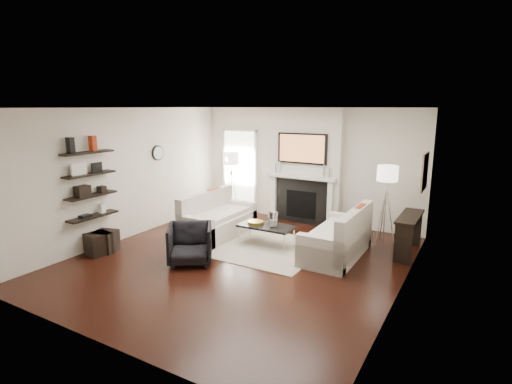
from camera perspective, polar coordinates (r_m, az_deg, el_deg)
The scene contains 71 objects.
room_envelope at distance 6.94m, azimuth -2.48°, elevation 0.71°, with size 6.00×6.00×6.00m.
chimney_breast at distance 9.46m, azimuth 6.93°, elevation 3.69°, with size 1.80×0.25×2.70m, color silver.
fireplace_surround at distance 9.49m, azimuth 6.48°, elevation -1.37°, with size 1.30×0.02×1.04m, color black.
firebox at distance 9.50m, azimuth 6.46°, elevation -1.79°, with size 0.75×0.02×0.65m, color black.
mantel_pilaster_l at distance 9.76m, azimuth 2.54°, elevation -0.75°, with size 0.12×0.08×1.10m, color white.
mantel_pilaster_r at distance 9.20m, azimuth 10.52°, elevation -1.73°, with size 0.12×0.08×1.10m, color white.
mantel_shelf at distance 9.33m, azimuth 6.44°, elevation 2.15°, with size 1.70×0.18×0.07m, color white.
tv_body at distance 9.26m, azimuth 6.60°, elevation 6.20°, with size 1.20×0.06×0.70m, color black.
tv_screen at distance 9.23m, azimuth 6.52°, elevation 6.19°, with size 1.10×0.01×0.62m, color #BF723F.
candlestick_l_tall at distance 9.53m, azimuth 3.46°, elevation 3.55°, with size 0.04×0.04×0.30m, color silver.
candlestick_l_short at distance 9.60m, azimuth 2.76°, elevation 3.44°, with size 0.04×0.04×0.24m, color silver.
candlestick_r_tall at distance 9.10m, azimuth 9.67°, elevation 2.99°, with size 0.04×0.04×0.30m, color silver.
candlestick_r_short at distance 9.06m, azimuth 10.43°, elevation 2.74°, with size 0.04×0.04×0.24m, color silver.
hallway_panel at distance 10.45m, azimuth -2.26°, elevation 2.90°, with size 0.90×0.02×2.10m, color white.
door_trim_l at distance 10.69m, azimuth -4.50°, elevation 3.09°, with size 0.06×0.06×2.16m, color white.
door_trim_r at distance 10.18m, azimuth -0.03°, elevation 2.67°, with size 0.06×0.06×2.16m, color white.
door_trim_top at distance 10.31m, azimuth -2.37°, elevation 8.82°, with size 1.02×0.06×0.06m, color white.
rug at distance 8.03m, azimuth -0.29°, elevation -7.64°, with size 2.60×2.00×0.01m, color #B5AC94.
loveseat_left_base at distance 8.63m, azimuth -5.30°, elevation -4.85°, with size 0.85×1.80×0.42m, color beige.
loveseat_left_back at distance 8.74m, azimuth -7.14°, elevation -2.53°, with size 0.18×1.80×0.80m, color beige.
loveseat_left_arm_n at distance 7.99m, azimuth -8.68°, elevation -5.66°, with size 0.85×0.18×0.60m, color beige.
loveseat_left_arm_s at distance 9.25m, azimuth -2.42°, elevation -3.06°, with size 0.85×0.18×0.60m, color beige.
loveseat_left_cushion at distance 8.53m, azimuth -5.06°, elevation -3.23°, with size 0.63×1.44×0.10m, color beige.
pillow_left_orange at distance 8.92m, azimuth -6.02°, elevation -0.84°, with size 0.10×0.42×0.42m, color #9C2D13.
pillow_left_charcoal at distance 8.46m, azimuth -8.40°, elevation -1.69°, with size 0.10×0.40×0.40m, color black.
loveseat_right_base at distance 7.60m, azimuth 11.35°, elevation -7.43°, with size 0.85×1.80×0.42m, color beige.
loveseat_right_back at distance 7.40m, azimuth 13.92°, elevation -5.50°, with size 0.18×1.80×0.80m, color beige.
loveseat_right_arm_n at distance 6.85m, azimuth 9.16°, elevation -8.76°, with size 0.85×0.18×0.60m, color beige.
loveseat_right_arm_s at distance 8.30m, azimuth 13.20°, elevation -5.17°, with size 0.85×0.18×0.60m, color beige.
loveseat_right_cushion at distance 7.53m, azimuth 11.08°, elevation -5.51°, with size 0.63×1.44×0.10m, color beige.
pillow_right_orange at distance 7.63m, azimuth 14.63°, elevation -3.42°, with size 0.10×0.42×0.42m, color #9C2D13.
pillow_right_charcoal at distance 7.07m, azimuth 13.31°, elevation -4.66°, with size 0.10×0.40×0.40m, color black.
coffee_table at distance 7.92m, azimuth 1.50°, elevation -4.92°, with size 1.10×0.55×0.04m, color black.
coffee_leg_nw at distance 8.05m, azimuth -2.41°, elevation -6.22°, with size 0.02×0.02×0.38m, color silver.
coffee_leg_ne at distance 7.59m, azimuth 4.04°, elevation -7.40°, with size 0.02×0.02×0.38m, color silver.
coffee_leg_sw at distance 8.41m, azimuth -0.79°, elevation -5.41°, with size 0.02×0.02×0.38m, color silver.
coffee_leg_se at distance 7.96m, azimuth 5.44°, elevation -6.47°, with size 0.02×0.02×0.38m, color silver.
hurricane_glass at distance 7.81m, azimuth 2.48°, elevation -3.96°, with size 0.18×0.18×0.31m, color white.
hurricane_candle at distance 7.83m, azimuth 2.47°, elevation -4.41°, with size 0.09×0.09×0.14m, color white.
copper_bowl at distance 8.03m, azimuth -0.07°, elevation -4.35°, with size 0.32×0.32×0.05m, color #B37A1D.
armchair at distance 7.18m, azimuth -9.40°, elevation -7.04°, with size 0.74×0.70×0.77m, color black.
lamp_left_post at distance 10.18m, azimuth -3.53°, elevation 0.06°, with size 0.02×0.02×1.20m, color silver.
lamp_left_shade at distance 10.03m, azimuth -3.59°, elevation 4.82°, with size 0.40×0.40×0.30m, color white.
lamp_left_leg_a at distance 10.12m, azimuth -3.01°, elevation -0.00°, with size 0.02×0.02×1.25m, color silver.
lamp_left_leg_b at distance 10.28m, azimuth -3.49°, elevation 0.19°, with size 0.02×0.02×1.25m, color silver.
lamp_left_leg_c at distance 10.13m, azimuth -4.08°, elevation -0.00°, with size 0.02×0.02×1.25m, color silver.
lamp_right_post at distance 8.34m, azimuth 17.90°, elevation -3.21°, with size 0.02×0.02×1.20m, color silver.
lamp_right_shade at distance 8.17m, azimuth 18.29°, elevation 2.55°, with size 0.40×0.40×0.30m, color white.
lamp_right_leg_a at distance 8.32m, azimuth 18.64°, elevation -3.30°, with size 0.02×0.02×1.25m, color silver.
lamp_right_leg_b at distance 8.44m, azimuth 17.68°, elevation -3.02°, with size 0.02×0.02×1.25m, color silver.
lamp_right_leg_c at distance 8.26m, azimuth 17.39°, elevation -3.32°, with size 0.02×0.02×1.25m, color silver.
console_top at distance 7.92m, azimuth 21.14°, elevation -3.28°, with size 0.35×1.20×0.04m, color black.
console_leg_n at distance 7.50m, azimuth 20.24°, elevation -7.04°, with size 0.30×0.04×0.71m, color black.
console_leg_s at distance 8.54m, azimuth 21.54°, elevation -4.83°, with size 0.30×0.04×0.71m, color black.
wall_art at distance 7.93m, azimuth 22.96°, elevation 2.66°, with size 0.03×0.70×0.70m, color #97724B.
shelf_bottom at distance 8.12m, azimuth -22.24°, elevation -3.22°, with size 0.25×1.00×0.04m, color black.
shelf_lower at distance 8.03m, azimuth -22.47°, elevation -0.46°, with size 0.25×1.00×0.04m, color black.
shelf_upper at distance 7.96m, azimuth -22.70°, elevation 2.35°, with size 0.25×1.00×0.04m, color black.
shelf_top at distance 7.91m, azimuth -22.93°, elevation 5.21°, with size 0.25×1.00×0.04m, color black.
decor_magfile_a at distance 7.70m, azimuth -24.99°, elevation 6.05°, with size 0.12×0.10×0.28m, color black.
decor_magfile_b at distance 7.97m, azimuth -22.30°, elevation 6.44°, with size 0.12×0.10×0.28m, color #9C2D13.
decor_frame_a at distance 7.82m, azimuth -24.00°, elevation 3.03°, with size 0.04×0.30×0.22m, color white.
decor_frame_b at distance 8.05m, azimuth -21.80°, elevation 3.30°, with size 0.04×0.22×0.18m, color black.
decor_wine_rack at distance 7.90m, azimuth -23.55°, elevation 0.13°, with size 0.18×0.25×0.20m, color black.
decor_box_small at distance 8.16m, azimuth -21.18°, elevation 0.39°, with size 0.15×0.12×0.12m, color black.
decor_books at distance 8.01m, azimuth -23.22°, elevation -3.18°, with size 0.14×0.20×0.05m, color black.
decor_box_tall at distance 8.22m, azimuth -21.15°, elevation -2.18°, with size 0.10×0.10×0.18m, color white.
clock_rim at distance 9.27m, azimuth -13.88°, elevation 5.44°, with size 0.34×0.34×0.04m, color black.
clock_face at distance 9.25m, azimuth -13.77°, elevation 5.44°, with size 0.29×0.29×0.01m, color white.
ottoman_near at distance 8.21m, azimuth -20.74°, elevation -6.59°, with size 0.40×0.40×0.40m, color black.
ottoman_far at distance 8.12m, azimuth -21.59°, elevation -6.86°, with size 0.40×0.40×0.40m, color black.
Camera 1 is at (3.66, -5.74, 2.72)m, focal length 28.00 mm.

